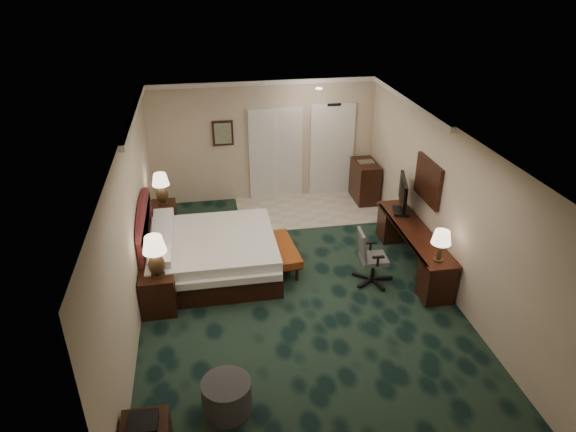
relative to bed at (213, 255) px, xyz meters
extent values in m
cube|color=black|center=(1.32, -0.76, -0.34)|extent=(5.00, 7.50, 0.00)
cube|color=white|center=(1.32, -0.76, 2.36)|extent=(5.00, 7.50, 0.00)
cube|color=#C0AC95|center=(1.32, 2.99, 1.01)|extent=(5.00, 0.00, 2.70)
cube|color=#C0AC95|center=(1.32, -4.51, 1.01)|extent=(5.00, 0.00, 2.70)
cube|color=#C0AC95|center=(-1.18, -0.76, 1.01)|extent=(0.00, 7.50, 2.70)
cube|color=#C0AC95|center=(3.82, -0.76, 1.01)|extent=(0.00, 7.50, 2.70)
cube|color=#BBB5A6|center=(2.22, 2.14, -0.34)|extent=(3.20, 1.70, 0.01)
cube|color=white|center=(2.87, 2.96, 0.71)|extent=(1.02, 0.06, 2.18)
cube|color=silver|center=(1.57, 2.95, 0.71)|extent=(1.20, 0.06, 2.10)
cube|color=#4D6F5C|center=(0.42, 2.95, 1.26)|extent=(0.45, 0.06, 0.55)
cube|color=white|center=(3.78, -0.16, 1.21)|extent=(0.05, 0.95, 0.75)
cube|color=white|center=(0.00, 0.00, 0.00)|extent=(2.17, 2.01, 0.69)
cube|color=black|center=(-0.90, -0.92, -0.01)|extent=(0.53, 0.61, 0.66)
cube|color=black|center=(-0.92, 1.67, -0.04)|extent=(0.49, 0.56, 0.62)
cube|color=maroon|center=(1.24, 0.00, -0.14)|extent=(0.52, 1.24, 0.41)
cylinder|color=#303033|center=(0.02, -3.15, -0.12)|extent=(0.75, 0.75, 0.44)
cube|color=black|center=(3.52, -0.41, 0.02)|extent=(0.54, 2.51, 0.73)
cube|color=black|center=(3.54, 0.31, 0.72)|extent=(0.31, 0.86, 0.68)
cube|color=black|center=(3.53, 2.44, 0.11)|extent=(0.48, 0.86, 0.91)
camera|label=1|loc=(-0.03, -7.80, 4.73)|focal=32.00mm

